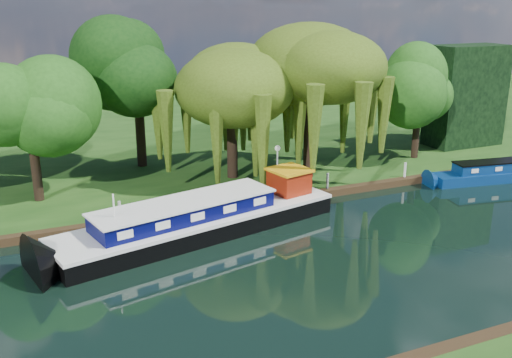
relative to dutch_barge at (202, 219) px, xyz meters
name	(u,v)px	position (x,y,z in m)	size (l,w,h in m)	color
ground	(361,255)	(6.20, -5.70, -0.82)	(120.00, 120.00, 0.00)	black
far_bank	(172,120)	(6.20, 28.30, -0.59)	(120.00, 52.00, 0.45)	#173C10
dutch_barge	(202,219)	(0.00, 0.00, 0.00)	(16.01, 6.84, 3.30)	black
narrowboat	(503,172)	(21.89, 0.61, -0.28)	(10.52, 3.41, 1.51)	navy
red_dinghy	(157,233)	(-2.22, 0.94, -0.82)	(2.30, 3.22, 0.67)	maroon
willow_left	(232,88)	(4.60, 7.35, 5.63)	(6.89, 6.89, 8.26)	black
willow_right	(311,77)	(9.31, 5.44, 6.29)	(7.49, 7.49, 9.12)	black
tree_far_left	(28,108)	(-7.64, 7.69, 5.17)	(5.01, 5.01, 8.08)	black
tree_far_mid	(137,73)	(-0.35, 12.51, 6.20)	(5.83, 5.83, 9.54)	black
tree_far_right	(420,90)	(19.00, 6.48, 4.69)	(4.49, 4.49, 7.34)	black
conifer_hedge	(466,96)	(25.20, 8.30, 3.63)	(6.00, 3.00, 8.00)	black
lamppost	(277,154)	(6.70, 4.80, 1.60)	(0.36, 0.36, 2.56)	silver
mooring_posts	(277,188)	(5.70, 2.70, 0.13)	(19.16, 0.16, 1.00)	silver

